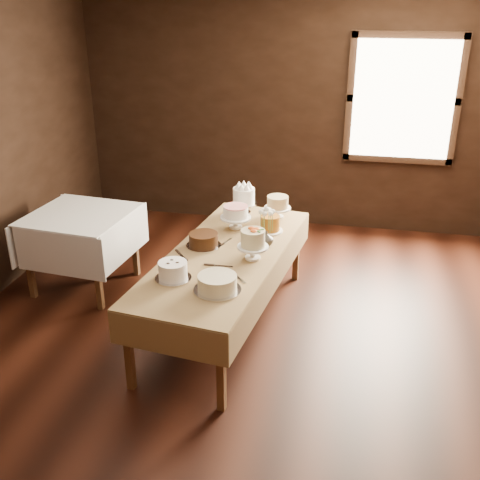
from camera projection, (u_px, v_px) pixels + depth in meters
name	position (u px, v px, depth m)	size (l,w,h in m)	color
floor	(235.00, 355.00, 4.73)	(5.00, 6.00, 0.01)	black
wall_back	(288.00, 112.00, 6.85)	(5.00, 0.02, 2.80)	black
window	(403.00, 100.00, 6.47)	(1.10, 0.05, 1.30)	#FFEABF
display_table	(226.00, 259.00, 4.90)	(1.19, 2.39, 0.71)	#4F321C
side_table	(80.00, 222.00, 5.57)	(1.00, 1.00, 0.78)	#4F321C
cake_meringue	(244.00, 202.00, 5.67)	(0.27, 0.27, 0.27)	silver
cake_speckled	(277.00, 208.00, 5.58)	(0.29, 0.29, 0.23)	white
cake_lattice	(236.00, 218.00, 5.34)	(0.29, 0.29, 0.22)	white
cake_caramel	(270.00, 224.00, 5.28)	(0.24, 0.24, 0.15)	white
cake_chocolate	(204.00, 240.00, 4.98)	(0.30, 0.30, 0.12)	silver
cake_flowers	(253.00, 246.00, 4.73)	(0.26, 0.26, 0.27)	white
cake_swirl	(173.00, 271.00, 4.42)	(0.28, 0.28, 0.14)	silver
cake_cream	(217.00, 284.00, 4.25)	(0.40, 0.40, 0.12)	silver
cake_server_a	(224.00, 266.00, 4.64)	(0.24, 0.03, 0.01)	silver
cake_server_b	(240.00, 279.00, 4.43)	(0.24, 0.03, 0.01)	silver
cake_server_c	(227.00, 241.00, 5.10)	(0.24, 0.03, 0.01)	silver
cake_server_d	(263.00, 246.00, 5.00)	(0.24, 0.03, 0.01)	silver
cake_server_e	(183.00, 258.00, 4.79)	(0.24, 0.03, 0.01)	silver
flower_vase	(266.00, 238.00, 4.99)	(0.13, 0.13, 0.13)	#2D2823
flower_bouquet	(267.00, 219.00, 4.92)	(0.14, 0.14, 0.20)	white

